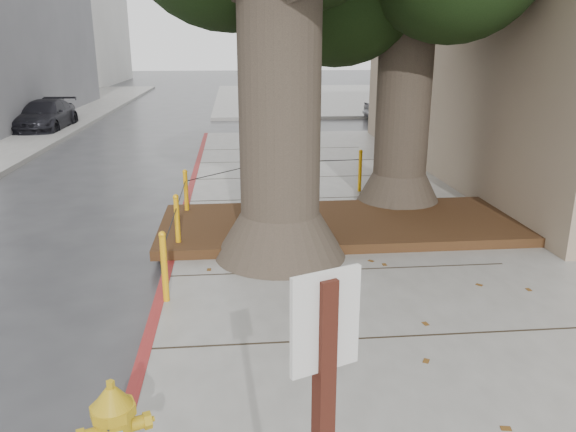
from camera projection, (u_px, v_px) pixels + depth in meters
name	position (u px, v px, depth m)	size (l,w,h in m)	color
ground	(327.00, 352.00, 6.31)	(140.00, 140.00, 0.00)	#28282B
sidewalk_far	(344.00, 98.00, 35.39)	(16.00, 20.00, 0.15)	slate
curb_red	(170.00, 268.00, 8.49)	(0.14, 26.00, 0.16)	maroon
planter_bed	(342.00, 224.00, 10.04)	(6.40, 2.60, 0.16)	black
building_side_white	(537.00, 22.00, 31.20)	(10.00, 10.00, 9.00)	silver
bollard_ring	(242.00, 196.00, 10.20)	(3.79, 5.39, 0.95)	#EEA30D
car_silver	(400.00, 107.00, 25.50)	(1.31, 3.27, 1.11)	#9F9FA3
car_red	(423.00, 106.00, 24.68)	(1.44, 4.12, 1.36)	#9B1D0E
car_dark	(45.00, 116.00, 22.10)	(1.69, 4.17, 1.21)	black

